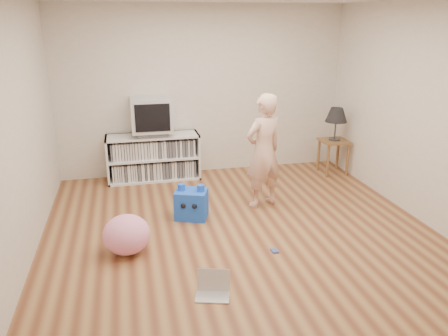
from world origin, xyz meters
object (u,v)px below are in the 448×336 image
table_lamp (336,116)px  laptop (213,288)px  side_table (334,148)px  person (264,151)px  plush_blue (191,204)px  plush_pink (127,235)px  crt_tv (151,114)px  dvd_deck (152,133)px  media_unit (154,157)px

table_lamp → laptop: (-2.54, -2.81, -0.88)m
side_table → person: person is taller
side_table → plush_blue: bearing=-154.7°
plush_pink → table_lamp: bearing=29.8°
table_lamp → plush_blue: 2.84m
crt_tv → plush_blue: (0.34, -1.54, -0.83)m
crt_tv → side_table: crt_tv is taller
person → dvd_deck: bearing=-66.6°
dvd_deck → plush_blue: dvd_deck is taller
media_unit → side_table: 2.85m
media_unit → dvd_deck: dvd_deck is taller
crt_tv → plush_blue: size_ratio=1.29×
dvd_deck → crt_tv: crt_tv is taller
side_table → crt_tv: bearing=172.6°
dvd_deck → side_table: 2.86m
dvd_deck → plush_pink: 2.35m
dvd_deck → person: bearing=-45.7°
media_unit → crt_tv: (0.00, -0.02, 0.67)m
dvd_deck → media_unit: bearing=90.0°
table_lamp → laptop: table_lamp is taller
side_table → plush_blue: side_table is taller
crt_tv → plush_blue: 1.78m
table_lamp → person: person is taller
laptop → plush_blue: 1.64m
side_table → plush_blue: 2.75m
crt_tv → person: 1.91m
side_table → plush_pink: size_ratio=1.11×
crt_tv → plush_pink: size_ratio=1.21×
side_table → table_lamp: bearing=0.0°
crt_tv → plush_blue: bearing=-77.4°
media_unit → plush_pink: size_ratio=2.83×
side_table → person: size_ratio=0.37×
media_unit → plush_blue: (0.34, -1.56, -0.16)m
crt_tv → laptop: (0.28, -3.17, -0.96)m
plush_blue → media_unit: bearing=122.8°
laptop → person: bearing=76.3°
media_unit → laptop: size_ratio=3.95×
plush_pink → media_unit: bearing=78.6°
crt_tv → side_table: (2.82, -0.37, -0.60)m
dvd_deck → plush_blue: 1.67m
media_unit → laptop: 3.22m
media_unit → plush_pink: 2.31m
table_lamp → media_unit: bearing=172.2°
crt_tv → side_table: 2.91m
table_lamp → plush_blue: bearing=-154.7°
crt_tv → table_lamp: crt_tv is taller
crt_tv → plush_pink: 2.43m
person → laptop: size_ratio=4.23×
media_unit → laptop: (0.28, -3.19, -0.29)m
crt_tv → laptop: size_ratio=1.69×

